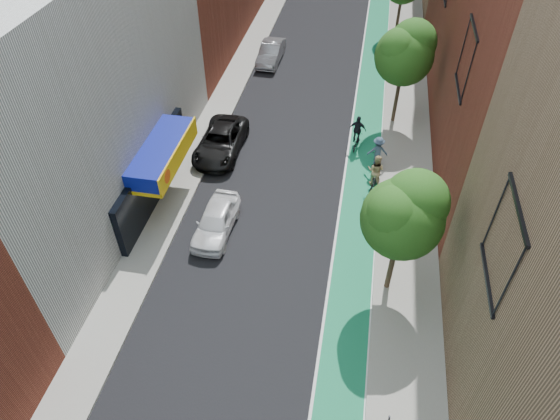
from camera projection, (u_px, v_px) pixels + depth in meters
The scene contains 12 objects.
bike_lane at pixel (369, 104), 34.51m from camera, with size 2.00×68.00×0.01m, color #157B4E.
sidewalk_left at pixel (229, 90), 35.79m from camera, with size 2.00×68.00×0.15m, color gray.
sidewalk_right at pixel (406, 107), 34.13m from camera, with size 3.00×68.00×0.15m, color gray.
building_left_white at pixel (55, 93), 23.78m from camera, with size 8.00×20.00×12.00m, color silver.
tree_near at pixel (405, 214), 19.61m from camera, with size 3.40×3.36×6.42m.
tree_mid at pixel (406, 52), 29.54m from camera, with size 3.55×3.53×6.74m.
parked_car_white at pixel (216, 221), 24.97m from camera, with size 1.69×4.20×1.43m, color white.
parked_car_black at pixel (221, 141), 29.96m from camera, with size 2.45×5.31×1.48m, color black.
parked_car_silver at pixel (271, 53), 38.70m from camera, with size 1.54×4.42×1.46m, color gray.
cyclist_lane_near at pixel (375, 175), 27.19m from camera, with size 1.07×1.67×2.24m.
cyclist_lane_mid at pixel (357, 135), 30.23m from camera, with size 1.10×1.59×2.13m.
cyclist_lane_far at pixel (377, 155), 28.58m from camera, with size 1.21×1.70×2.11m.
Camera 1 is at (3.42, -4.91, 18.11)m, focal length 32.00 mm.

